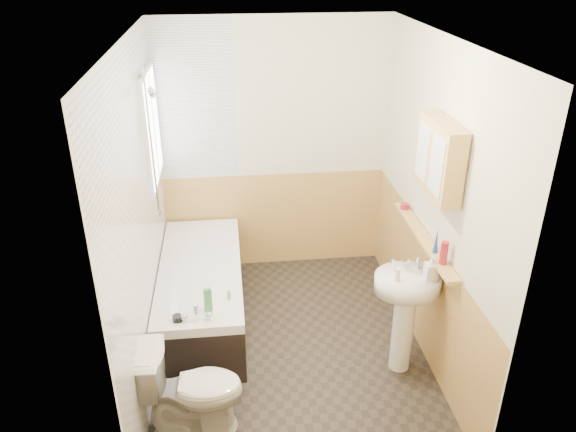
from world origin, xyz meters
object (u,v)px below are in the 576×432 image
at_px(pine_shelf, 424,239).
at_px(medicine_cabinet, 439,158).
at_px(sink, 405,303).
at_px(toilet, 192,389).
at_px(bathtub, 202,291).

bearing_deg(pine_shelf, medicine_cabinet, -99.51).
relative_size(sink, pine_shelf, 0.77).
relative_size(toilet, pine_shelf, 0.55).
bearing_deg(pine_shelf, sink, -124.70).
bearing_deg(medicine_cabinet, bathtub, 158.23).
bearing_deg(sink, toilet, -150.78).
height_order(bathtub, sink, sink).
bearing_deg(sink, medicine_cabinet, 49.06).
height_order(toilet, pine_shelf, pine_shelf).
bearing_deg(toilet, sink, -71.56).
bearing_deg(bathtub, toilet, -91.36).
height_order(bathtub, pine_shelf, pine_shelf).
relative_size(toilet, medicine_cabinet, 1.19).
height_order(toilet, sink, sink).
bearing_deg(toilet, bathtub, 1.48).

